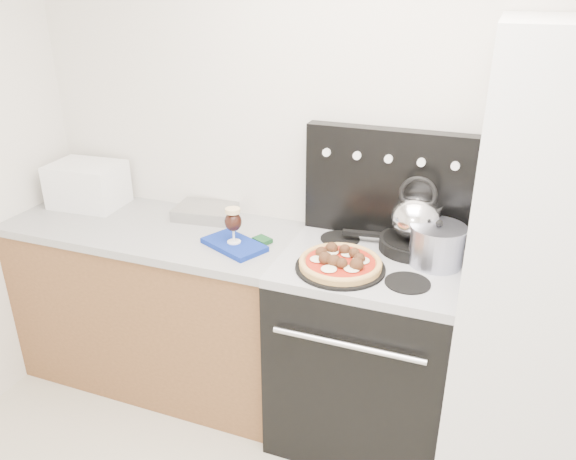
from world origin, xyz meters
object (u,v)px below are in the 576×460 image
at_px(base_cabinet, 161,306).
at_px(toaster_oven, 88,185).
at_px(tea_kettle, 416,213).
at_px(fridge, 551,285).
at_px(stock_pot, 437,246).
at_px(beer_glass, 233,225).
at_px(pizza, 340,261).
at_px(skillet, 413,244).
at_px(pizza_pan, 340,268).
at_px(stove_body, 365,352).
at_px(oven_mitt, 234,245).

relative_size(base_cabinet, toaster_oven, 4.00).
distance_m(base_cabinet, tea_kettle, 1.42).
xyz_separation_m(fridge, stock_pot, (-0.44, 0.09, 0.05)).
bearing_deg(beer_glass, tea_kettle, 15.94).
xyz_separation_m(pizza, tea_kettle, (0.25, 0.29, 0.14)).
relative_size(fridge, skillet, 6.40).
bearing_deg(pizza_pan, base_cabinet, 171.34).
xyz_separation_m(beer_glass, skillet, (0.77, 0.22, -0.06)).
xyz_separation_m(fridge, skillet, (-0.55, 0.18, -0.00)).
bearing_deg(tea_kettle, toaster_oven, -165.11).
distance_m(beer_glass, skillet, 0.80).
height_order(beer_glass, pizza, beer_glass).
relative_size(beer_glass, tea_kettle, 0.70).
distance_m(base_cabinet, skillet, 1.36).
xyz_separation_m(fridge, pizza, (-0.80, -0.10, 0.01)).
bearing_deg(stove_body, pizza_pan, -128.20).
distance_m(tea_kettle, stock_pot, 0.17).
bearing_deg(pizza_pan, stove_body, 51.80).
distance_m(pizza_pan, skillet, 0.38).
distance_m(fridge, skillet, 0.58).
distance_m(beer_glass, stock_pot, 0.88).
bearing_deg(fridge, pizza, -172.67).
relative_size(beer_glass, pizza, 0.50).
height_order(toaster_oven, oven_mitt, toaster_oven).
relative_size(pizza, tea_kettle, 1.41).
bearing_deg(tea_kettle, fridge, -4.20).
bearing_deg(oven_mitt, base_cabinet, 170.17).
xyz_separation_m(fridge, pizza_pan, (-0.80, -0.10, -0.02)).
distance_m(toaster_oven, skillet, 1.72).
height_order(stove_body, stock_pot, stock_pot).
bearing_deg(pizza, stock_pot, 27.83).
bearing_deg(oven_mitt, stock_pot, 7.84).
relative_size(oven_mitt, pizza_pan, 0.78).
relative_size(beer_glass, skillet, 0.57).
distance_m(fridge, oven_mitt, 1.32).
distance_m(beer_glass, tea_kettle, 0.80).
relative_size(base_cabinet, tea_kettle, 6.05).
distance_m(stove_body, beer_glass, 0.84).
bearing_deg(oven_mitt, fridge, 1.50).
xyz_separation_m(skillet, stock_pot, (0.11, -0.10, 0.05)).
height_order(toaster_oven, pizza_pan, toaster_oven).
bearing_deg(fridge, oven_mitt, -178.50).
relative_size(beer_glass, pizza_pan, 0.45).
bearing_deg(stove_body, stock_pot, 13.30).
height_order(beer_glass, stock_pot, beer_glass).
bearing_deg(toaster_oven, stove_body, -8.83).
relative_size(toaster_oven, tea_kettle, 1.51).
relative_size(fridge, pizza, 5.61).
xyz_separation_m(base_cabinet, beer_glass, (0.49, -0.08, 0.58)).
distance_m(base_cabinet, toaster_oven, 0.76).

